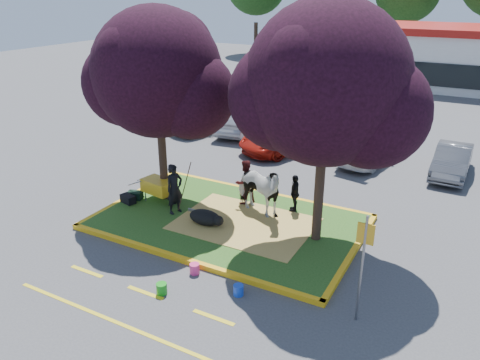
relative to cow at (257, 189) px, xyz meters
The scene contains 31 objects.
ground 1.46m from the cow, 126.30° to the right, with size 90.00×90.00×0.00m, color #424244.
median_island 1.41m from the cow, 126.30° to the right, with size 8.00×5.00×0.15m, color #225019.
curb_near 3.60m from the cow, 100.26° to the right, with size 8.30×0.16×0.15m, color yellow.
curb_far 2.07m from the cow, 109.63° to the left, with size 8.30×0.16×0.15m, color yellow.
curb_left 4.87m from the cow, 169.83° to the right, with size 0.16×5.30×0.15m, color yellow.
curb_right 3.68m from the cow, 13.70° to the right, with size 0.16×5.30×0.15m, color yellow.
straw_bedding 1.21m from the cow, 91.32° to the right, with size 4.20×3.00×0.01m, color #D5B657.
tree_purple_left 4.79m from the cow, behind, with size 5.06×4.20×6.51m.
tree_purple_right 4.28m from the cow, 16.06° to the right, with size 5.30×4.40×6.82m.
fire_lane_stripe_a 5.77m from the cow, 117.45° to the right, with size 1.10×0.12×0.01m, color yellow.
fire_lane_stripe_b 5.18m from the cow, 97.00° to the right, with size 1.10×0.12×0.01m, color yellow.
fire_lane_stripe_c 5.33m from the cow, 74.69° to the right, with size 1.10×0.12×0.01m, color yellow.
fire_lane_long 6.36m from the cow, 95.67° to the right, with size 6.00×0.10×0.01m, color yellow.
retail_building 27.20m from the cow, 87.09° to the left, with size 20.40×8.40×4.40m.
cow is the anchor object (origin of this frame).
calf 1.94m from the cow, 127.45° to the right, with size 1.08×0.61×0.47m, color black.
handler 2.70m from the cow, 153.47° to the right, with size 0.62×0.40×1.69m, color black.
visitor_a 0.92m from the cow, 143.93° to the left, with size 0.76×0.59×1.56m, color #4B1516.
visitor_b 1.29m from the cow, 38.01° to the left, with size 0.75×0.31×1.28m, color black.
wheelbarrow 3.56m from the cow, 168.53° to the right, with size 2.05×0.87×0.77m.
gear_bag_dark 4.59m from the cow, 162.29° to the right, with size 0.55×0.30×0.28m, color black.
gear_bag_green 4.50m from the cow, 166.85° to the right, with size 0.51×0.32×0.27m, color black.
sign_post 5.61m from the cow, 39.47° to the right, with size 0.38×0.06×2.68m.
bucket_green 4.95m from the cow, 92.78° to the right, with size 0.27×0.27×0.29m, color #179719.
bucket_pink 3.83m from the cow, 90.18° to the right, with size 0.27×0.27×0.28m, color #F53680.
bucket_blue 4.36m from the cow, 69.82° to the right, with size 0.26×0.26×0.28m, color blue.
car_black 10.65m from the cow, 130.53° to the left, with size 1.86×4.62×1.57m, color black.
car_silver 9.94m from the cow, 120.87° to the left, with size 1.56×4.47×1.47m, color gray.
car_red 7.10m from the cow, 105.56° to the left, with size 2.16×4.68×1.30m, color #A3170D.
car_white 7.38m from the cow, 74.62° to the left, with size 1.67×4.10×1.19m, color silver.
car_grey 8.87m from the cow, 53.86° to the left, with size 1.29×3.71×1.22m, color #57595F.
Camera 1 is at (6.71, -11.65, 7.11)m, focal length 35.00 mm.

